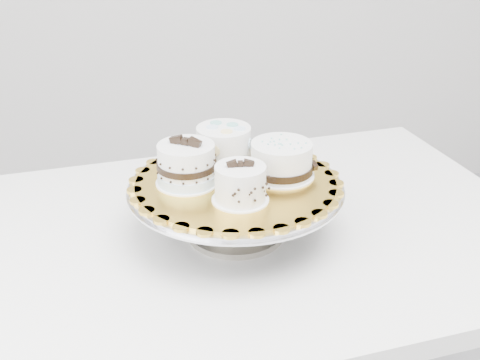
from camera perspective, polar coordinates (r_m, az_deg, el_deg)
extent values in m
cube|color=white|center=(1.22, 0.23, -5.34)|extent=(1.29, 0.94, 0.04)
cube|color=white|center=(1.90, 13.20, -6.97)|extent=(0.06, 0.06, 0.71)
cylinder|color=gray|center=(1.19, -0.40, -4.88)|extent=(0.19, 0.19, 0.01)
cylinder|color=gray|center=(1.17, -0.40, -3.02)|extent=(0.12, 0.12, 0.10)
cylinder|color=silver|center=(1.14, -0.41, -0.57)|extent=(0.40, 0.40, 0.01)
cylinder|color=silver|center=(1.14, -0.41, -0.73)|extent=(0.41, 0.41, 0.00)
cylinder|color=gold|center=(1.14, -0.41, -0.19)|extent=(0.49, 0.49, 0.01)
cylinder|color=white|center=(1.07, 0.03, -1.86)|extent=(0.10, 0.10, 0.00)
cylinder|color=white|center=(1.05, 0.03, -0.27)|extent=(0.10, 0.10, 0.06)
cylinder|color=white|center=(1.13, -5.02, -0.20)|extent=(0.12, 0.12, 0.00)
cylinder|color=white|center=(1.12, -5.10, 1.58)|extent=(0.15, 0.15, 0.07)
cylinder|color=silver|center=(1.13, -5.04, 0.28)|extent=(0.11, 0.11, 0.02)
cylinder|color=black|center=(1.12, -5.09, 1.48)|extent=(0.11, 0.11, 0.01)
cylinder|color=white|center=(1.21, -1.53, 1.60)|extent=(0.12, 0.12, 0.00)
cylinder|color=white|center=(1.19, -1.55, 3.30)|extent=(0.12, 0.12, 0.07)
cylinder|color=white|center=(1.16, 3.90, 0.51)|extent=(0.13, 0.13, 0.00)
cylinder|color=white|center=(1.15, 3.95, 2.01)|extent=(0.13, 0.13, 0.06)
cylinder|color=black|center=(1.15, 3.92, 1.20)|extent=(0.12, 0.12, 0.01)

